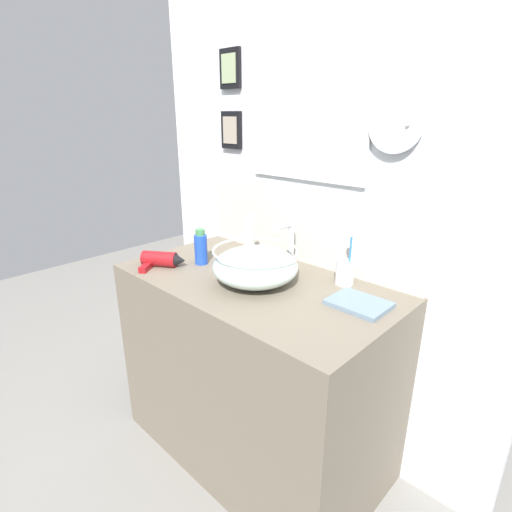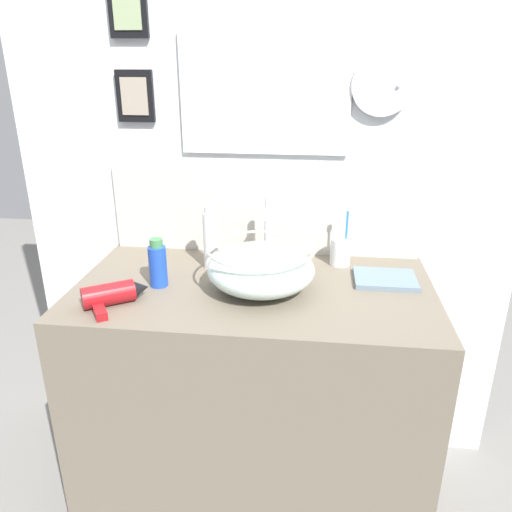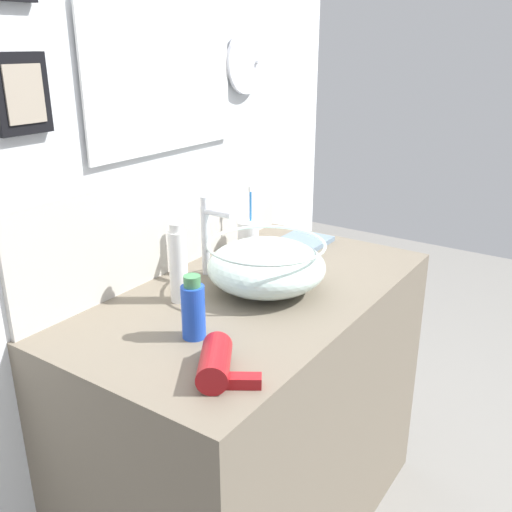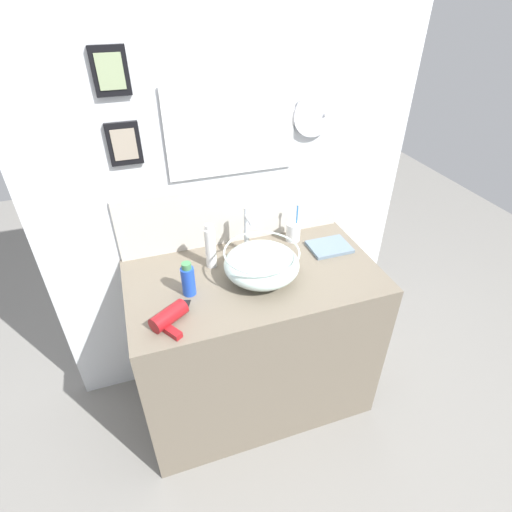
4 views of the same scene
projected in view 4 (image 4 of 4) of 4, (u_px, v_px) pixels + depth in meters
ground_plane at (255, 392)px, 2.21m from camera, size 6.00×6.00×0.00m
vanity_counter at (255, 341)px, 1.97m from camera, size 1.10×0.60×0.82m
back_panel at (230, 156)px, 1.75m from camera, size 1.76×0.10×2.48m
glass_bowl_sink at (262, 264)px, 1.68m from camera, size 0.32×0.32×0.14m
faucet at (247, 228)px, 1.80m from camera, size 0.02×0.11×0.23m
hair_drier at (172, 315)px, 1.49m from camera, size 0.19×0.19×0.06m
toothbrush_cup at (293, 232)px, 1.94m from camera, size 0.07×0.07×0.21m
soap_dispenser at (210, 247)px, 1.73m from camera, size 0.05×0.05×0.21m
shampoo_bottle at (188, 280)px, 1.59m from camera, size 0.05×0.05×0.15m
hand_towel at (329, 247)px, 1.90m from camera, size 0.19×0.15×0.02m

